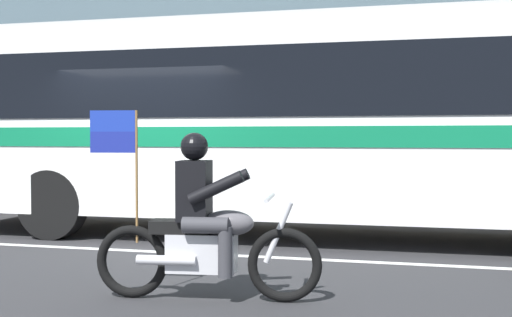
{
  "coord_description": "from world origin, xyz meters",
  "views": [
    {
      "loc": [
        3.92,
        -8.53,
        1.52
      ],
      "look_at": [
        1.91,
        -0.89,
        1.26
      ],
      "focal_mm": 45.44,
      "sensor_mm": 36.0,
      "label": 1
    }
  ],
  "objects": [
    {
      "name": "fire_hydrant",
      "position": [
        -4.65,
        3.96,
        0.52
      ],
      "size": [
        0.22,
        0.3,
        0.75
      ],
      "color": "red",
      "rests_on": "sidewalk_curb"
    },
    {
      "name": "motorcycle_with_rider",
      "position": [
        1.93,
        -2.84,
        0.67
      ],
      "size": [
        2.18,
        0.69,
        1.78
      ],
      "color": "black",
      "rests_on": "ground_plane"
    },
    {
      "name": "transit_bus",
      "position": [
        2.22,
        1.19,
        1.88
      ],
      "size": [
        11.94,
        2.73,
        3.22
      ],
      "color": "white",
      "rests_on": "ground_plane"
    },
    {
      "name": "ground_plane",
      "position": [
        0.0,
        0.0,
        0.0
      ],
      "size": [
        60.0,
        60.0,
        0.0
      ],
      "primitive_type": "plane",
      "color": "#2B2B2D"
    },
    {
      "name": "sidewalk_curb",
      "position": [
        0.0,
        5.1,
        0.07
      ],
      "size": [
        28.0,
        3.8,
        0.15
      ],
      "primitive_type": "cube",
      "color": "#A39E93",
      "rests_on": "ground_plane"
    },
    {
      "name": "lane_center_stripe",
      "position": [
        0.0,
        -0.6,
        0.0
      ],
      "size": [
        26.6,
        0.14,
        0.01
      ],
      "primitive_type": "cube",
      "color": "silver",
      "rests_on": "ground_plane"
    }
  ]
}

